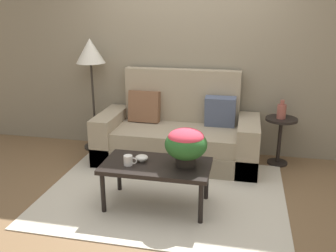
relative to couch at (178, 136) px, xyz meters
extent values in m
plane|color=brown|center=(0.03, -0.88, -0.33)|extent=(14.00, 14.00, 0.00)
cube|color=gray|center=(0.03, 0.46, 1.06)|extent=(6.40, 0.12, 2.77)
cube|color=beige|center=(0.03, -0.92, -0.32)|extent=(2.49, 1.90, 0.01)
cube|color=gray|center=(0.00, -0.07, -0.20)|extent=(2.00, 0.85, 0.25)
cube|color=gray|center=(0.00, -0.09, 0.02)|extent=(1.49, 0.77, 0.20)
cube|color=gray|center=(0.00, 0.28, 0.35)|extent=(1.49, 0.15, 0.90)
cube|color=gray|center=(-0.87, -0.07, -0.03)|extent=(0.25, 0.85, 0.60)
cube|color=gray|center=(0.87, -0.07, -0.03)|extent=(0.25, 0.85, 0.60)
cube|color=#4C5670|center=(0.51, 0.13, 0.31)|extent=(0.38, 0.19, 0.39)
cube|color=brown|center=(-0.47, 0.14, 0.32)|extent=(0.41, 0.21, 0.42)
cylinder|color=black|center=(-0.46, -1.40, -0.12)|extent=(0.05, 0.05, 0.41)
cylinder|color=black|center=(0.48, -1.40, -0.12)|extent=(0.05, 0.05, 0.41)
cylinder|color=black|center=(-0.46, -0.95, -0.12)|extent=(0.05, 0.05, 0.41)
cylinder|color=black|center=(0.48, -0.95, -0.12)|extent=(0.05, 0.05, 0.41)
cube|color=black|center=(0.01, -1.18, 0.11)|extent=(1.04, 0.56, 0.04)
cylinder|color=black|center=(1.26, 0.14, -0.31)|extent=(0.25, 0.25, 0.03)
cylinder|color=black|center=(1.26, 0.14, -0.03)|extent=(0.05, 0.05, 0.54)
cylinder|color=black|center=(1.26, 0.14, 0.26)|extent=(0.38, 0.38, 0.03)
cylinder|color=#2D2823|center=(-1.20, 0.19, -0.31)|extent=(0.33, 0.33, 0.03)
cylinder|color=#2D2823|center=(-1.20, 0.19, 0.28)|extent=(0.03, 0.03, 1.16)
cone|color=beige|center=(-1.20, 0.19, 1.02)|extent=(0.38, 0.38, 0.32)
cylinder|color=black|center=(0.29, -1.14, 0.18)|extent=(0.20, 0.20, 0.11)
ellipsoid|color=#286028|center=(0.29, -1.14, 0.33)|extent=(0.40, 0.40, 0.29)
ellipsoid|color=#DB384C|center=(0.29, -1.14, 0.41)|extent=(0.34, 0.34, 0.16)
cylinder|color=white|center=(-0.24, -1.26, 0.17)|extent=(0.08, 0.08, 0.10)
torus|color=white|center=(-0.19, -1.26, 0.17)|extent=(0.07, 0.01, 0.07)
cylinder|color=silver|center=(-0.14, -1.14, 0.14)|extent=(0.05, 0.05, 0.02)
ellipsoid|color=silver|center=(-0.14, -1.14, 0.16)|extent=(0.12, 0.12, 0.06)
cylinder|color=#934C42|center=(1.25, 0.13, 0.36)|extent=(0.11, 0.11, 0.17)
cylinder|color=#934C42|center=(1.25, 0.13, 0.47)|extent=(0.05, 0.05, 0.06)
camera|label=1|loc=(0.80, -4.33, 1.57)|focal=39.34mm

